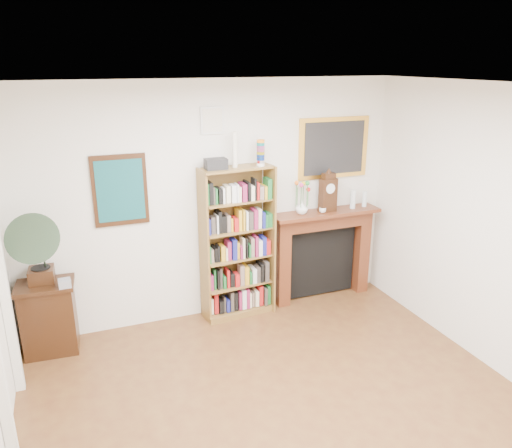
{
  "coord_description": "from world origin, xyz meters",
  "views": [
    {
      "loc": [
        -1.57,
        -2.9,
        2.99
      ],
      "look_at": [
        0.18,
        1.6,
        1.39
      ],
      "focal_mm": 35.0,
      "sensor_mm": 36.0,
      "label": 1
    }
  ],
  "objects_px": {
    "cd_stack": "(65,283)",
    "mantel_clock": "(328,193)",
    "gramophone": "(36,245)",
    "bottle_right": "(364,199)",
    "fireplace": "(322,246)",
    "side_cabinet": "(49,318)",
    "teacup": "(323,210)",
    "bottle_left": "(353,199)",
    "bookshelf": "(238,235)",
    "flower_vase": "(302,208)"
  },
  "relations": [
    {
      "from": "bookshelf",
      "to": "cd_stack",
      "type": "relative_size",
      "value": 17.62
    },
    {
      "from": "cd_stack",
      "to": "bottle_right",
      "type": "bearing_deg",
      "value": 3.68
    },
    {
      "from": "bookshelf",
      "to": "bottle_left",
      "type": "height_order",
      "value": "bookshelf"
    },
    {
      "from": "bookshelf",
      "to": "fireplace",
      "type": "xyz_separation_m",
      "value": [
        1.18,
        0.07,
        -0.32
      ]
    },
    {
      "from": "side_cabinet",
      "to": "teacup",
      "type": "height_order",
      "value": "teacup"
    },
    {
      "from": "fireplace",
      "to": "cd_stack",
      "type": "bearing_deg",
      "value": -174.77
    },
    {
      "from": "bottle_right",
      "to": "fireplace",
      "type": "bearing_deg",
      "value": 175.22
    },
    {
      "from": "mantel_clock",
      "to": "bottle_left",
      "type": "relative_size",
      "value": 2.02
    },
    {
      "from": "fireplace",
      "to": "mantel_clock",
      "type": "bearing_deg",
      "value": -80.14
    },
    {
      "from": "side_cabinet",
      "to": "bottle_right",
      "type": "height_order",
      "value": "bottle_right"
    },
    {
      "from": "bottle_left",
      "to": "teacup",
      "type": "bearing_deg",
      "value": -175.25
    },
    {
      "from": "fireplace",
      "to": "bottle_left",
      "type": "bearing_deg",
      "value": -10.0
    },
    {
      "from": "flower_vase",
      "to": "bottle_left",
      "type": "xyz_separation_m",
      "value": [
        0.71,
        -0.02,
        0.04
      ]
    },
    {
      "from": "side_cabinet",
      "to": "cd_stack",
      "type": "distance_m",
      "value": 0.5
    },
    {
      "from": "teacup",
      "to": "mantel_clock",
      "type": "bearing_deg",
      "value": 23.99
    },
    {
      "from": "bookshelf",
      "to": "fireplace",
      "type": "distance_m",
      "value": 1.22
    },
    {
      "from": "side_cabinet",
      "to": "flower_vase",
      "type": "relative_size",
      "value": 5.04
    },
    {
      "from": "side_cabinet",
      "to": "fireplace",
      "type": "height_order",
      "value": "fireplace"
    },
    {
      "from": "bottle_right",
      "to": "flower_vase",
      "type": "bearing_deg",
      "value": -179.92
    },
    {
      "from": "fireplace",
      "to": "bottle_right",
      "type": "height_order",
      "value": "bottle_right"
    },
    {
      "from": "bookshelf",
      "to": "cd_stack",
      "type": "bearing_deg",
      "value": -179.06
    },
    {
      "from": "bottle_left",
      "to": "mantel_clock",
      "type": "bearing_deg",
      "value": 179.8
    },
    {
      "from": "gramophone",
      "to": "teacup",
      "type": "bearing_deg",
      "value": 4.54
    },
    {
      "from": "bookshelf",
      "to": "bottle_right",
      "type": "height_order",
      "value": "bookshelf"
    },
    {
      "from": "cd_stack",
      "to": "mantel_clock",
      "type": "distance_m",
      "value": 3.19
    },
    {
      "from": "gramophone",
      "to": "teacup",
      "type": "relative_size",
      "value": 9.45
    },
    {
      "from": "gramophone",
      "to": "cd_stack",
      "type": "height_order",
      "value": "gramophone"
    },
    {
      "from": "side_cabinet",
      "to": "flower_vase",
      "type": "height_order",
      "value": "flower_vase"
    },
    {
      "from": "flower_vase",
      "to": "bottle_right",
      "type": "xyz_separation_m",
      "value": [
        0.89,
        0.0,
        0.02
      ]
    },
    {
      "from": "gramophone",
      "to": "bottle_left",
      "type": "distance_m",
      "value": 3.71
    },
    {
      "from": "fireplace",
      "to": "teacup",
      "type": "bearing_deg",
      "value": -126.08
    },
    {
      "from": "side_cabinet",
      "to": "fireplace",
      "type": "bearing_deg",
      "value": 6.23
    },
    {
      "from": "bottle_right",
      "to": "cd_stack",
      "type": "bearing_deg",
      "value": -176.32
    },
    {
      "from": "fireplace",
      "to": "gramophone",
      "type": "height_order",
      "value": "gramophone"
    },
    {
      "from": "cd_stack",
      "to": "flower_vase",
      "type": "distance_m",
      "value": 2.82
    },
    {
      "from": "bookshelf",
      "to": "fireplace",
      "type": "bearing_deg",
      "value": -2.07
    },
    {
      "from": "flower_vase",
      "to": "fireplace",
      "type": "bearing_deg",
      "value": 8.16
    },
    {
      "from": "mantel_clock",
      "to": "bottle_left",
      "type": "distance_m",
      "value": 0.38
    },
    {
      "from": "gramophone",
      "to": "mantel_clock",
      "type": "xyz_separation_m",
      "value": [
        3.34,
        0.14,
        0.18
      ]
    },
    {
      "from": "side_cabinet",
      "to": "bottle_left",
      "type": "relative_size",
      "value": 3.28
    },
    {
      "from": "mantel_clock",
      "to": "teacup",
      "type": "bearing_deg",
      "value": -160.58
    },
    {
      "from": "bookshelf",
      "to": "mantel_clock",
      "type": "relative_size",
      "value": 4.37
    },
    {
      "from": "mantel_clock",
      "to": "teacup",
      "type": "height_order",
      "value": "mantel_clock"
    },
    {
      "from": "side_cabinet",
      "to": "bottle_right",
      "type": "bearing_deg",
      "value": 5.22
    },
    {
      "from": "bookshelf",
      "to": "side_cabinet",
      "type": "bearing_deg",
      "value": 176.18
    },
    {
      "from": "bookshelf",
      "to": "cd_stack",
      "type": "height_order",
      "value": "bookshelf"
    },
    {
      "from": "bottle_left",
      "to": "cd_stack",
      "type": "bearing_deg",
      "value": -176.45
    },
    {
      "from": "side_cabinet",
      "to": "fireplace",
      "type": "relative_size",
      "value": 0.56
    },
    {
      "from": "fireplace",
      "to": "bottle_right",
      "type": "distance_m",
      "value": 0.81
    },
    {
      "from": "mantel_clock",
      "to": "teacup",
      "type": "relative_size",
      "value": 5.6
    }
  ]
}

